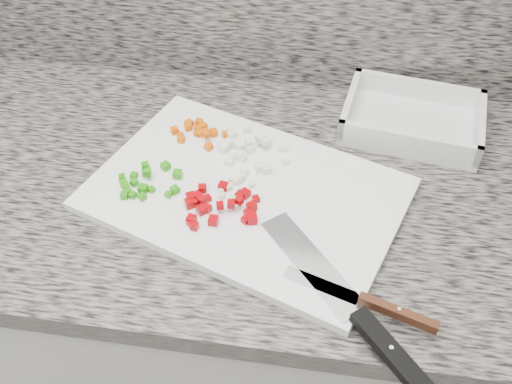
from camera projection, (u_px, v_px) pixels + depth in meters
The scene contains 11 objects.
cabinet at pixel (206, 316), 1.34m from camera, with size 3.92×0.62×0.86m, color silver.
countertop at pixel (190, 180), 1.01m from camera, with size 3.96×0.64×0.04m, color slate.
cutting_board at pixel (246, 194), 0.95m from camera, with size 0.50×0.33×0.02m, color white.
carrot_pile at pixel (198, 131), 1.04m from camera, with size 0.11×0.08×0.02m.
onion_pile at pixel (249, 150), 1.00m from camera, with size 0.13×0.13×0.02m.
green_pepper_pile at pixel (146, 182), 0.95m from camera, with size 0.11×0.09×0.02m.
red_pepper_pile at pixel (216, 205), 0.91m from camera, with size 0.12×0.11×0.02m.
garlic_pile at pixel (236, 187), 0.94m from camera, with size 0.06×0.06×0.01m.
chef_knife at pixel (361, 318), 0.77m from camera, with size 0.25×0.28×0.02m.
paring_knife at pixel (378, 306), 0.78m from camera, with size 0.22×0.08×0.02m.
tray at pixel (412, 121), 1.07m from camera, with size 0.28×0.22×0.05m.
Camera 1 is at (0.22, 0.74, 1.59)m, focal length 40.00 mm.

